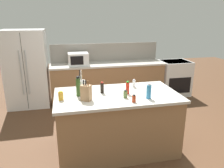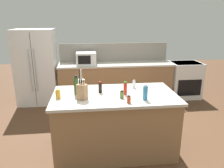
% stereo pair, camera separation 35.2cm
% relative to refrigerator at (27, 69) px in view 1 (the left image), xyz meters
% --- Properties ---
extents(ground_plane, '(14.00, 14.00, 0.00)m').
position_rel_refrigerator_xyz_m(ground_plane, '(1.61, -2.25, -0.89)').
color(ground_plane, brown).
extents(back_counter_run, '(2.81, 0.66, 0.94)m').
position_rel_refrigerator_xyz_m(back_counter_run, '(1.91, -0.05, -0.42)').
color(back_counter_run, '#936B47').
rests_on(back_counter_run, ground_plane).
extents(wall_backsplash, '(2.77, 0.03, 0.46)m').
position_rel_refrigerator_xyz_m(wall_backsplash, '(1.91, 0.27, 0.28)').
color(wall_backsplash, gray).
rests_on(wall_backsplash, back_counter_run).
extents(kitchen_island, '(1.84, 1.01, 0.94)m').
position_rel_refrigerator_xyz_m(kitchen_island, '(1.61, -2.25, -0.42)').
color(kitchen_island, '#936B47').
rests_on(kitchen_island, ground_plane).
extents(refrigerator, '(0.93, 0.75, 1.78)m').
position_rel_refrigerator_xyz_m(refrigerator, '(0.00, 0.00, 0.00)').
color(refrigerator, white).
rests_on(refrigerator, ground_plane).
extents(range_oven, '(0.76, 0.65, 0.92)m').
position_rel_refrigerator_xyz_m(range_oven, '(3.73, -0.05, -0.42)').
color(range_oven, white).
rests_on(range_oven, ground_plane).
extents(microwave, '(0.47, 0.39, 0.29)m').
position_rel_refrigerator_xyz_m(microwave, '(1.19, -0.05, 0.20)').
color(microwave, white).
rests_on(microwave, back_counter_run).
extents(knife_block, '(0.16, 0.15, 0.29)m').
position_rel_refrigerator_xyz_m(knife_block, '(1.13, -2.41, 0.17)').
color(knife_block, '#A87C54').
rests_on(knife_block, kitchen_island).
extents(utensil_crock, '(0.12, 0.12, 0.32)m').
position_rel_refrigerator_xyz_m(utensil_crock, '(1.10, -1.92, 0.13)').
color(utensil_crock, beige).
rests_on(utensil_crock, kitchen_island).
extents(honey_jar, '(0.07, 0.07, 0.13)m').
position_rel_refrigerator_xyz_m(honey_jar, '(0.79, -2.32, 0.11)').
color(honey_jar, gold).
rests_on(honey_jar, kitchen_island).
extents(salt_shaker, '(0.05, 0.05, 0.13)m').
position_rel_refrigerator_xyz_m(salt_shaker, '(1.96, -1.99, 0.11)').
color(salt_shaker, silver).
rests_on(salt_shaker, kitchen_island).
extents(dish_soap_bottle, '(0.07, 0.07, 0.22)m').
position_rel_refrigerator_xyz_m(dish_soap_bottle, '(2.00, -2.52, 0.16)').
color(dish_soap_bottle, '#3384BC').
rests_on(dish_soap_bottle, kitchen_island).
extents(soy_sauce_bottle, '(0.05, 0.05, 0.17)m').
position_rel_refrigerator_xyz_m(soy_sauce_bottle, '(1.40, -2.16, 0.13)').
color(soy_sauce_bottle, black).
rests_on(soy_sauce_bottle, kitchen_island).
extents(spice_jar_oregano, '(0.06, 0.06, 0.11)m').
position_rel_refrigerator_xyz_m(spice_jar_oregano, '(1.69, -2.43, 0.11)').
color(spice_jar_oregano, '#567038').
rests_on(spice_jar_oregano, kitchen_island).
extents(hot_sauce_bottle, '(0.05, 0.05, 0.20)m').
position_rel_refrigerator_xyz_m(hot_sauce_bottle, '(1.76, -2.28, 0.14)').
color(hot_sauce_bottle, red).
rests_on(hot_sauce_bottle, kitchen_island).
extents(olive_oil_bottle, '(0.07, 0.07, 0.30)m').
position_rel_refrigerator_xyz_m(olive_oil_bottle, '(1.04, -2.21, 0.19)').
color(olive_oil_bottle, '#2D4C1E').
rests_on(olive_oil_bottle, kitchen_island).
extents(spice_jar_paprika, '(0.05, 0.05, 0.11)m').
position_rel_refrigerator_xyz_m(spice_jar_paprika, '(1.75, -2.61, 0.10)').
color(spice_jar_paprika, '#B73D1E').
rests_on(spice_jar_paprika, kitchen_island).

